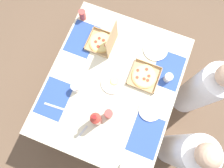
{
  "coord_description": "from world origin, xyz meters",
  "views": [
    {
      "loc": [
        0.47,
        0.18,
        2.69
      ],
      "look_at": [
        0.0,
        0.0,
        0.76
      ],
      "focal_mm": 34.28,
      "sensor_mm": 36.0,
      "label": 1
    }
  ],
  "objects_px": {
    "condiment_bowl": "(126,168)",
    "diner_right_seat": "(183,151)",
    "cup_clear_left": "(168,78)",
    "diner_left_seat": "(200,91)",
    "cup_dark": "(109,114)",
    "plate_far_right": "(112,83)",
    "cup_clear_right": "(76,88)",
    "cup_spare": "(82,15)",
    "soda_bottle": "(96,119)",
    "pizza_box_corner_left": "(144,76)",
    "plate_middle": "(156,50)",
    "plate_near_right": "(150,110)",
    "pizza_box_center": "(103,42)"
  },
  "relations": [
    {
      "from": "pizza_box_center",
      "to": "cup_spare",
      "type": "bearing_deg",
      "value": -122.74
    },
    {
      "from": "pizza_box_center",
      "to": "cup_clear_left",
      "type": "height_order",
      "value": "pizza_box_center"
    },
    {
      "from": "plate_far_right",
      "to": "diner_right_seat",
      "type": "distance_m",
      "value": 0.95
    },
    {
      "from": "plate_middle",
      "to": "soda_bottle",
      "type": "height_order",
      "value": "soda_bottle"
    },
    {
      "from": "plate_far_right",
      "to": "cup_clear_left",
      "type": "height_order",
      "value": "cup_clear_left"
    },
    {
      "from": "condiment_bowl",
      "to": "diner_left_seat",
      "type": "xyz_separation_m",
      "value": [
        -0.96,
        0.48,
        -0.25
      ]
    },
    {
      "from": "diner_left_seat",
      "to": "diner_right_seat",
      "type": "bearing_deg",
      "value": 0.0
    },
    {
      "from": "diner_right_seat",
      "to": "plate_middle",
      "type": "bearing_deg",
      "value": -143.58
    },
    {
      "from": "cup_spare",
      "to": "plate_far_right",
      "type": "bearing_deg",
      "value": 44.81
    },
    {
      "from": "cup_clear_left",
      "to": "plate_middle",
      "type": "bearing_deg",
      "value": -140.86
    },
    {
      "from": "pizza_box_center",
      "to": "plate_far_right",
      "type": "relative_size",
      "value": 1.38
    },
    {
      "from": "cup_spare",
      "to": "plate_middle",
      "type": "bearing_deg",
      "value": 85.3
    },
    {
      "from": "soda_bottle",
      "to": "cup_clear_right",
      "type": "height_order",
      "value": "soda_bottle"
    },
    {
      "from": "plate_far_right",
      "to": "cup_clear_left",
      "type": "distance_m",
      "value": 0.52
    },
    {
      "from": "pizza_box_corner_left",
      "to": "plate_middle",
      "type": "distance_m",
      "value": 0.3
    },
    {
      "from": "cup_dark",
      "to": "cup_clear_left",
      "type": "bearing_deg",
      "value": 142.89
    },
    {
      "from": "plate_near_right",
      "to": "cup_clear_right",
      "type": "height_order",
      "value": "cup_clear_right"
    },
    {
      "from": "plate_far_right",
      "to": "cup_clear_right",
      "type": "xyz_separation_m",
      "value": [
        0.18,
        -0.29,
        0.04
      ]
    },
    {
      "from": "cup_clear_left",
      "to": "cup_clear_right",
      "type": "height_order",
      "value": "cup_clear_right"
    },
    {
      "from": "cup_clear_right",
      "to": "soda_bottle",
      "type": "bearing_deg",
      "value": 55.75
    },
    {
      "from": "cup_spare",
      "to": "diner_left_seat",
      "type": "distance_m",
      "value": 1.43
    },
    {
      "from": "pizza_box_corner_left",
      "to": "soda_bottle",
      "type": "xyz_separation_m",
      "value": [
        0.54,
        -0.26,
        0.12
      ]
    },
    {
      "from": "cup_spare",
      "to": "soda_bottle",
      "type": "bearing_deg",
      "value": 30.29
    },
    {
      "from": "plate_near_right",
      "to": "soda_bottle",
      "type": "distance_m",
      "value": 0.5
    },
    {
      "from": "plate_middle",
      "to": "cup_clear_right",
      "type": "distance_m",
      "value": 0.85
    },
    {
      "from": "pizza_box_corner_left",
      "to": "plate_far_right",
      "type": "xyz_separation_m",
      "value": [
        0.17,
        -0.26,
        -0.0
      ]
    },
    {
      "from": "cup_clear_left",
      "to": "diner_left_seat",
      "type": "bearing_deg",
      "value": 102.78
    },
    {
      "from": "plate_middle",
      "to": "diner_left_seat",
      "type": "height_order",
      "value": "diner_left_seat"
    },
    {
      "from": "cup_dark",
      "to": "condiment_bowl",
      "type": "relative_size",
      "value": 1.1
    },
    {
      "from": "plate_near_right",
      "to": "diner_left_seat",
      "type": "height_order",
      "value": "diner_left_seat"
    },
    {
      "from": "soda_bottle",
      "to": "condiment_bowl",
      "type": "distance_m",
      "value": 0.48
    },
    {
      "from": "cup_clear_right",
      "to": "diner_left_seat",
      "type": "bearing_deg",
      "value": 113.05
    },
    {
      "from": "cup_clear_right",
      "to": "diner_left_seat",
      "type": "distance_m",
      "value": 1.28
    },
    {
      "from": "plate_middle",
      "to": "diner_left_seat",
      "type": "distance_m",
      "value": 0.65
    },
    {
      "from": "cup_clear_left",
      "to": "diner_left_seat",
      "type": "xyz_separation_m",
      "value": [
        -0.09,
        0.39,
        -0.28
      ]
    },
    {
      "from": "pizza_box_corner_left",
      "to": "plate_middle",
      "type": "xyz_separation_m",
      "value": [
        -0.3,
        0.01,
        -0.0
      ]
    },
    {
      "from": "cup_clear_left",
      "to": "plate_far_right",
      "type": "bearing_deg",
      "value": -64.35
    },
    {
      "from": "pizza_box_corner_left",
      "to": "cup_clear_right",
      "type": "xyz_separation_m",
      "value": [
        0.34,
        -0.55,
        0.04
      ]
    },
    {
      "from": "cup_clear_right",
      "to": "diner_right_seat",
      "type": "height_order",
      "value": "diner_right_seat"
    },
    {
      "from": "condiment_bowl",
      "to": "diner_right_seat",
      "type": "distance_m",
      "value": 0.62
    },
    {
      "from": "diner_right_seat",
      "to": "cup_clear_left",
      "type": "bearing_deg",
      "value": -144.81
    },
    {
      "from": "plate_near_right",
      "to": "diner_right_seat",
      "type": "xyz_separation_m",
      "value": [
        0.22,
        0.45,
        -0.23
      ]
    },
    {
      "from": "pizza_box_corner_left",
      "to": "cup_spare",
      "type": "bearing_deg",
      "value": -114.76
    },
    {
      "from": "cup_spare",
      "to": "diner_right_seat",
      "type": "height_order",
      "value": "diner_right_seat"
    },
    {
      "from": "cup_dark",
      "to": "soda_bottle",
      "type": "bearing_deg",
      "value": -41.66
    },
    {
      "from": "soda_bottle",
      "to": "pizza_box_corner_left",
      "type": "bearing_deg",
      "value": 154.7
    },
    {
      "from": "plate_near_right",
      "to": "plate_far_right",
      "type": "bearing_deg",
      "value": -105.19
    },
    {
      "from": "cup_clear_left",
      "to": "condiment_bowl",
      "type": "height_order",
      "value": "cup_clear_left"
    },
    {
      "from": "pizza_box_corner_left",
      "to": "condiment_bowl",
      "type": "bearing_deg",
      "value": 8.27
    },
    {
      "from": "plate_far_right",
      "to": "cup_clear_right",
      "type": "relative_size",
      "value": 2.05
    }
  ]
}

